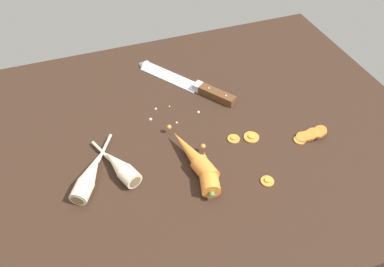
{
  "coord_description": "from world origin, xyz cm",
  "views": [
    {
      "loc": [
        -20.81,
        -61.01,
        66.54
      ],
      "look_at": [
        0.0,
        -2.0,
        1.5
      ],
      "focal_mm": 33.77,
      "sensor_mm": 36.0,
      "label": 1
    }
  ],
  "objects_px": {
    "parsnip_mid_left": "(89,176)",
    "carrot_slice_stray_far": "(234,138)",
    "carrot_slice_stray_near": "(267,181)",
    "whole_carrot": "(194,156)",
    "carrot_slice_stray_mid": "(251,137)",
    "chefs_knife": "(182,81)",
    "carrot_slice_stack": "(310,135)",
    "whole_carrot_second": "(208,173)",
    "parsnip_front": "(120,167)"
  },
  "relations": [
    {
      "from": "chefs_knife",
      "to": "carrot_slice_stray_far",
      "type": "relative_size",
      "value": 9.72
    },
    {
      "from": "parsnip_front",
      "to": "parsnip_mid_left",
      "type": "relative_size",
      "value": 0.92
    },
    {
      "from": "parsnip_mid_left",
      "to": "carrot_slice_stray_far",
      "type": "relative_size",
      "value": 6.03
    },
    {
      "from": "carrot_slice_stack",
      "to": "carrot_slice_stray_mid",
      "type": "xyz_separation_m",
      "value": [
        -0.14,
        0.05,
        -0.01
      ]
    },
    {
      "from": "parsnip_front",
      "to": "carrot_slice_stack",
      "type": "bearing_deg",
      "value": -6.06
    },
    {
      "from": "carrot_slice_stack",
      "to": "carrot_slice_stray_near",
      "type": "height_order",
      "value": "carrot_slice_stack"
    },
    {
      "from": "carrot_slice_stray_mid",
      "to": "carrot_slice_stray_far",
      "type": "relative_size",
      "value": 1.25
    },
    {
      "from": "carrot_slice_stray_near",
      "to": "carrot_slice_stray_far",
      "type": "xyz_separation_m",
      "value": [
        -0.02,
        0.15,
        0.0
      ]
    },
    {
      "from": "chefs_knife",
      "to": "carrot_slice_stray_near",
      "type": "bearing_deg",
      "value": -80.34
    },
    {
      "from": "whole_carrot",
      "to": "carrot_slice_stray_mid",
      "type": "xyz_separation_m",
      "value": [
        0.16,
        0.03,
        -0.02
      ]
    },
    {
      "from": "chefs_knife",
      "to": "carrot_slice_stray_far",
      "type": "bearing_deg",
      "value": -79.02
    },
    {
      "from": "chefs_knife",
      "to": "carrot_slice_stray_mid",
      "type": "bearing_deg",
      "value": -70.66
    },
    {
      "from": "whole_carrot",
      "to": "carrot_slice_stray_far",
      "type": "height_order",
      "value": "whole_carrot"
    },
    {
      "from": "whole_carrot",
      "to": "carrot_slice_stray_mid",
      "type": "distance_m",
      "value": 0.17
    },
    {
      "from": "whole_carrot_second",
      "to": "carrot_slice_stray_far",
      "type": "xyz_separation_m",
      "value": [
        0.11,
        0.09,
        -0.02
      ]
    },
    {
      "from": "parsnip_front",
      "to": "carrot_slice_stray_near",
      "type": "relative_size",
      "value": 5.66
    },
    {
      "from": "chefs_knife",
      "to": "carrot_slice_stray_near",
      "type": "xyz_separation_m",
      "value": [
        0.07,
        -0.41,
        -0.0
      ]
    },
    {
      "from": "carrot_slice_stack",
      "to": "carrot_slice_stray_near",
      "type": "relative_size",
      "value": 2.82
    },
    {
      "from": "carrot_slice_stack",
      "to": "carrot_slice_stray_far",
      "type": "distance_m",
      "value": 0.19
    },
    {
      "from": "parsnip_mid_left",
      "to": "whole_carrot",
      "type": "bearing_deg",
      "value": -5.88
    },
    {
      "from": "carrot_slice_stray_near",
      "to": "parsnip_mid_left",
      "type": "bearing_deg",
      "value": 160.4
    },
    {
      "from": "parsnip_front",
      "to": "carrot_slice_stray_near",
      "type": "xyz_separation_m",
      "value": [
        0.31,
        -0.14,
        -0.02
      ]
    },
    {
      "from": "whole_carrot_second",
      "to": "parsnip_mid_left",
      "type": "height_order",
      "value": "whole_carrot_second"
    },
    {
      "from": "parsnip_mid_left",
      "to": "carrot_slice_stack",
      "type": "bearing_deg",
      "value": -5.03
    },
    {
      "from": "chefs_knife",
      "to": "whole_carrot",
      "type": "height_order",
      "value": "whole_carrot"
    },
    {
      "from": "whole_carrot",
      "to": "carrot_slice_stack",
      "type": "height_order",
      "value": "whole_carrot"
    },
    {
      "from": "carrot_slice_stack",
      "to": "carrot_slice_stray_far",
      "type": "relative_size",
      "value": 2.76
    },
    {
      "from": "carrot_slice_stack",
      "to": "carrot_slice_stray_mid",
      "type": "relative_size",
      "value": 2.2
    },
    {
      "from": "chefs_knife",
      "to": "whole_carrot",
      "type": "xyz_separation_m",
      "value": [
        -0.07,
        -0.3,
        0.01
      ]
    },
    {
      "from": "carrot_slice_stray_near",
      "to": "carrot_slice_stray_far",
      "type": "bearing_deg",
      "value": 97.24
    },
    {
      "from": "carrot_slice_stray_far",
      "to": "parsnip_front",
      "type": "bearing_deg",
      "value": -178.24
    },
    {
      "from": "whole_carrot",
      "to": "carrot_slice_stray_near",
      "type": "xyz_separation_m",
      "value": [
        0.14,
        -0.11,
        -0.02
      ]
    },
    {
      "from": "whole_carrot_second",
      "to": "carrot_slice_stack",
      "type": "height_order",
      "value": "whole_carrot_second"
    },
    {
      "from": "whole_carrot_second",
      "to": "carrot_slice_stray_near",
      "type": "xyz_separation_m",
      "value": [
        0.12,
        -0.05,
        -0.02
      ]
    },
    {
      "from": "carrot_slice_stack",
      "to": "carrot_slice_stray_far",
      "type": "bearing_deg",
      "value": 162.12
    },
    {
      "from": "whole_carrot_second",
      "to": "carrot_slice_stray_mid",
      "type": "height_order",
      "value": "whole_carrot_second"
    },
    {
      "from": "whole_carrot",
      "to": "chefs_knife",
      "type": "bearing_deg",
      "value": 77.04
    },
    {
      "from": "chefs_knife",
      "to": "parsnip_mid_left",
      "type": "bearing_deg",
      "value": -138.27
    },
    {
      "from": "whole_carrot_second",
      "to": "carrot_slice_stack",
      "type": "distance_m",
      "value": 0.29
    },
    {
      "from": "whole_carrot",
      "to": "carrot_slice_stray_mid",
      "type": "height_order",
      "value": "whole_carrot"
    },
    {
      "from": "whole_carrot",
      "to": "carrot_slice_stack",
      "type": "xyz_separation_m",
      "value": [
        0.3,
        -0.02,
        -0.01
      ]
    },
    {
      "from": "chefs_knife",
      "to": "parsnip_mid_left",
      "type": "height_order",
      "value": "parsnip_mid_left"
    },
    {
      "from": "whole_carrot",
      "to": "carrot_slice_stack",
      "type": "relative_size",
      "value": 2.38
    },
    {
      "from": "whole_carrot_second",
      "to": "whole_carrot",
      "type": "bearing_deg",
      "value": 103.89
    },
    {
      "from": "whole_carrot",
      "to": "whole_carrot_second",
      "type": "height_order",
      "value": "same"
    },
    {
      "from": "parsnip_mid_left",
      "to": "carrot_slice_stray_far",
      "type": "height_order",
      "value": "parsnip_mid_left"
    },
    {
      "from": "whole_carrot_second",
      "to": "parsnip_mid_left",
      "type": "xyz_separation_m",
      "value": [
        -0.25,
        0.08,
        -0.0
      ]
    },
    {
      "from": "parsnip_mid_left",
      "to": "parsnip_front",
      "type": "bearing_deg",
      "value": 2.01
    },
    {
      "from": "parsnip_mid_left",
      "to": "carrot_slice_stray_far",
      "type": "bearing_deg",
      "value": 1.81
    },
    {
      "from": "carrot_slice_stray_far",
      "to": "carrot_slice_stray_mid",
      "type": "bearing_deg",
      "value": -12.2
    }
  ]
}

